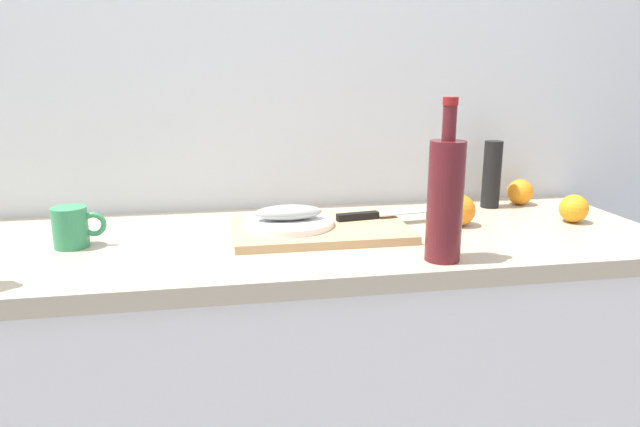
{
  "coord_description": "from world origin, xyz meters",
  "views": [
    {
      "loc": [
        -0.07,
        -1.3,
        1.29
      ],
      "look_at": [
        0.16,
        0.01,
        0.95
      ],
      "focal_mm": 31.84,
      "sensor_mm": 36.0,
      "label": 1
    }
  ],
  "objects": [
    {
      "name": "kitchen_counter",
      "position": [
        0.0,
        0.0,
        0.45
      ],
      "size": [
        2.0,
        0.6,
        0.9
      ],
      "color": "white",
      "rests_on": "ground_plane"
    },
    {
      "name": "wine_bottle",
      "position": [
        0.38,
        -0.23,
        1.03
      ],
      "size": [
        0.07,
        0.07,
        0.34
      ],
      "color": "#59191E",
      "rests_on": "kitchen_counter"
    },
    {
      "name": "back_wall",
      "position": [
        0.0,
        0.33,
        1.25
      ],
      "size": [
        3.2,
        0.05,
        2.5
      ],
      "primitive_type": "cube",
      "color": "silver",
      "rests_on": "ground_plane"
    },
    {
      "name": "pepper_mill",
      "position": [
        0.7,
        0.2,
        1.0
      ],
      "size": [
        0.05,
        0.05,
        0.19
      ],
      "primitive_type": "cylinder",
      "color": "black",
      "rests_on": "kitchen_counter"
    },
    {
      "name": "orange_1",
      "position": [
        0.8,
        0.21,
        0.94
      ],
      "size": [
        0.08,
        0.08,
        0.08
      ],
      "primitive_type": "sphere",
      "color": "orange",
      "rests_on": "kitchen_counter"
    },
    {
      "name": "coffee_mug_0",
      "position": [
        -0.4,
        -0.0,
        0.95
      ],
      "size": [
        0.12,
        0.08,
        0.09
      ],
      "color": "#338C59",
      "rests_on": "kitchen_counter"
    },
    {
      "name": "orange_2",
      "position": [
        0.53,
        0.02,
        0.94
      ],
      "size": [
        0.08,
        0.08,
        0.08
      ],
      "primitive_type": "sphere",
      "color": "orange",
      "rests_on": "kitchen_counter"
    },
    {
      "name": "white_plate",
      "position": [
        0.09,
        0.02,
        0.93
      ],
      "size": [
        0.22,
        0.22,
        0.01
      ],
      "primitive_type": "cylinder",
      "color": "white",
      "rests_on": "cutting_board"
    },
    {
      "name": "chef_knife",
      "position": [
        0.32,
        0.06,
        0.93
      ],
      "size": [
        0.29,
        0.07,
        0.02
      ],
      "rotation": [
        0.0,
        0.0,
        0.15
      ],
      "color": "silver",
      "rests_on": "cutting_board"
    },
    {
      "name": "fish_fillet",
      "position": [
        0.09,
        0.02,
        0.95
      ],
      "size": [
        0.16,
        0.07,
        0.04
      ],
      "primitive_type": "ellipsoid",
      "color": "#999E99",
      "rests_on": "white_plate"
    },
    {
      "name": "cutting_board",
      "position": [
        0.16,
        0.01,
        0.91
      ],
      "size": [
        0.42,
        0.28,
        0.02
      ],
      "primitive_type": "cube",
      "color": "tan",
      "rests_on": "kitchen_counter"
    },
    {
      "name": "orange_0",
      "position": [
        0.84,
        0.0,
        0.94
      ],
      "size": [
        0.07,
        0.07,
        0.07
      ],
      "primitive_type": "sphere",
      "color": "orange",
      "rests_on": "kitchen_counter"
    }
  ]
}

